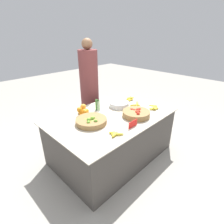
% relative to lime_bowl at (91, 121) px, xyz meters
% --- Properties ---
extents(ground_plane, '(12.00, 12.00, 0.00)m').
position_rel_lime_bowl_xyz_m(ground_plane, '(0.35, -0.02, -0.70)').
color(ground_plane, '#A39E93').
extents(market_table, '(1.70, 1.10, 0.67)m').
position_rel_lime_bowl_xyz_m(market_table, '(0.35, -0.02, -0.37)').
color(market_table, '#4C4742').
rests_on(market_table, ground_plane).
extents(lime_bowl, '(0.39, 0.39, 0.10)m').
position_rel_lime_bowl_xyz_m(lime_bowl, '(0.00, 0.00, 0.00)').
color(lime_bowl, olive).
rests_on(lime_bowl, market_table).
extents(tomato_basket, '(0.37, 0.37, 0.10)m').
position_rel_lime_bowl_xyz_m(tomato_basket, '(0.56, -0.28, 0.01)').
color(tomato_basket, olive).
rests_on(tomato_basket, market_table).
extents(orange_pile, '(0.17, 0.16, 0.14)m').
position_rel_lime_bowl_xyz_m(orange_pile, '(0.10, 0.29, 0.02)').
color(orange_pile, orange).
rests_on(orange_pile, market_table).
extents(metal_bowl, '(0.30, 0.30, 0.07)m').
position_rel_lime_bowl_xyz_m(metal_bowl, '(0.65, 0.12, 0.00)').
color(metal_bowl, silver).
rests_on(metal_bowl, market_table).
extents(price_sign, '(0.16, 0.01, 0.08)m').
position_rel_lime_bowl_xyz_m(price_sign, '(0.29, -0.43, 0.01)').
color(price_sign, red).
rests_on(price_sign, market_table).
extents(veg_bundle, '(0.05, 0.07, 0.16)m').
position_rel_lime_bowl_xyz_m(veg_bundle, '(0.33, 0.26, 0.05)').
color(veg_bundle, '#428438').
rests_on(veg_bundle, market_table).
extents(banana_bunch_middle_right, '(0.18, 0.14, 0.06)m').
position_rel_lime_bowl_xyz_m(banana_bunch_middle_right, '(0.97, 0.18, -0.01)').
color(banana_bunch_middle_right, yellow).
rests_on(banana_bunch_middle_right, market_table).
extents(banana_bunch_front_center, '(0.15, 0.16, 0.04)m').
position_rel_lime_bowl_xyz_m(banana_bunch_front_center, '(0.01, -0.40, -0.02)').
color(banana_bunch_front_center, yellow).
rests_on(banana_bunch_front_center, market_table).
extents(banana_bunch_middle_left, '(0.19, 0.13, 0.06)m').
position_rel_lime_bowl_xyz_m(banana_bunch_middle_left, '(0.83, -0.07, -0.01)').
color(banana_bunch_middle_left, yellow).
rests_on(banana_bunch_middle_left, market_table).
extents(banana_bunch_front_left, '(0.20, 0.16, 0.05)m').
position_rel_lime_bowl_xyz_m(banana_bunch_front_left, '(0.95, -0.32, -0.01)').
color(banana_bunch_front_left, yellow).
rests_on(banana_bunch_front_left, market_table).
extents(vendor_person, '(0.32, 0.32, 1.63)m').
position_rel_lime_bowl_xyz_m(vendor_person, '(0.67, 0.86, 0.05)').
color(vendor_person, brown).
rests_on(vendor_person, ground_plane).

